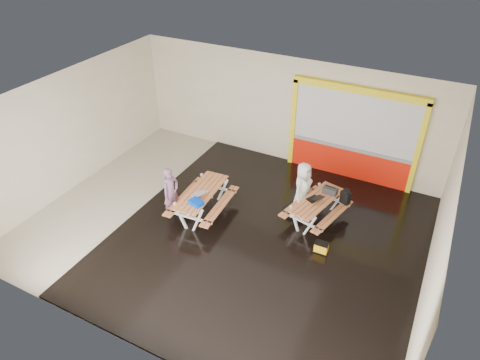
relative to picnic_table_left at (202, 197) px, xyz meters
The scene contains 14 objects.
room 1.42m from the picnic_table_left, 15.18° to the right, with size 10.02×8.02×3.52m.
deck 2.15m from the picnic_table_left, ahead, with size 7.50×7.98×0.05m, color black.
kiosk 4.85m from the picnic_table_left, 51.00° to the left, with size 3.88×0.16×3.00m.
picnic_table_left is the anchor object (origin of this frame).
picnic_table_right 3.09m from the picnic_table_left, 21.76° to the left, with size 1.60×2.04×0.72m.
person_left 0.85m from the picnic_table_left, 147.06° to the right, with size 0.53×0.35×1.44m, color #795071.
person_right 2.75m from the picnic_table_left, 31.72° to the left, with size 0.74×0.48×1.51m, color white.
laptop_left 0.30m from the picnic_table_left, 80.14° to the right, with size 0.43×0.41×0.15m.
laptop_right 3.02m from the picnic_table_left, 21.31° to the left, with size 0.49×0.47×0.16m.
blue_pouch 0.62m from the picnic_table_left, 72.52° to the right, with size 0.36×0.25×0.11m, color #0037CA.
toolbox 3.45m from the picnic_table_left, 27.32° to the left, with size 0.40×0.22×0.22m.
backpack 3.87m from the picnic_table_left, 26.31° to the left, with size 0.30×0.26×0.43m.
dark_case 2.45m from the picnic_table_left, 27.20° to the left, with size 0.39×0.29×0.15m, color black.
fluke_bag 3.43m from the picnic_table_left, ahead, with size 0.34×0.23×0.29m.
Camera 1 is at (4.47, -7.77, 7.52)m, focal length 32.51 mm.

